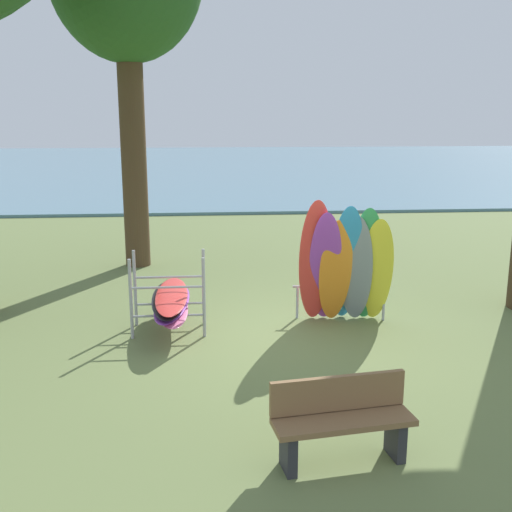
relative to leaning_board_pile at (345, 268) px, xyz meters
name	(u,v)px	position (x,y,z in m)	size (l,w,h in m)	color
ground_plane	(295,339)	(-0.88, -0.56, -0.97)	(80.00, 80.00, 0.00)	olive
lake_water	(226,166)	(-0.88, 29.00, -0.92)	(80.00, 36.00, 0.10)	slate
leaning_board_pile	(345,268)	(0.00, 0.00, 0.00)	(1.61, 1.01, 2.12)	red
board_storage_rack	(171,301)	(-2.77, -0.02, -0.47)	(1.15, 2.13, 1.25)	#9EA0A5
park_bench	(342,419)	(-0.90, -3.94, -0.52)	(1.44, 0.61, 0.85)	#2D2D33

